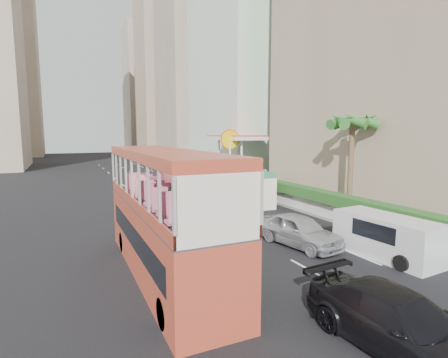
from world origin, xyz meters
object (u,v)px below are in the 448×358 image
car_silver_lane_a (195,220)px  minibus_near (223,192)px  car_silver_lane_b (298,246)px  car_black (398,351)px  panel_van_far (207,179)px  panel_van_near (386,237)px  minibus_far (248,186)px  palm_tree (351,169)px  double_decker_bus (164,213)px  shell_station (245,159)px  van_asset (193,197)px

car_silver_lane_a → minibus_near: (2.68, 1.38, 1.51)m
car_silver_lane_b → car_silver_lane_a: bearing=101.7°
car_black → panel_van_far: 29.15m
car_silver_lane_b → minibus_near: 8.80m
panel_van_near → minibus_near: bearing=100.8°
car_silver_lane_b → panel_van_near: bearing=-58.4°
panel_van_far → car_silver_lane_a: bearing=-115.4°
minibus_near → minibus_far: (3.26, 2.23, -0.12)m
minibus_near → panel_van_near: minibus_near is taller
car_silver_lane_b → palm_tree: palm_tree is taller
double_decker_bus → car_silver_lane_b: (7.17, 0.66, -2.53)m
car_silver_lane_a → palm_tree: 10.91m
minibus_near → shell_station: bearing=63.3°
car_silver_lane_b → palm_tree: bearing=16.4°
car_black → panel_van_near: 7.82m
car_silver_lane_a → car_black: 15.57m
palm_tree → minibus_near: bearing=142.4°
double_decker_bus → shell_station: shell_station is taller
car_silver_lane_a → minibus_far: size_ratio=0.75×
car_silver_lane_b → minibus_near: (-0.28, 8.66, 1.51)m
panel_van_near → panel_van_far: panel_van_near is taller
panel_van_near → van_asset: bearing=95.2°
car_black → van_asset: car_black is taller
palm_tree → car_silver_lane_b: bearing=-153.2°
van_asset → minibus_near: minibus_near is taller
car_black → palm_tree: (9.61, 11.63, 3.38)m
minibus_far → panel_van_far: 9.33m
car_silver_lane_a → minibus_far: minibus_far is taller
minibus_near → palm_tree: 8.92m
van_asset → panel_van_far: (3.25, 4.77, 0.94)m
car_black → shell_station: size_ratio=0.68×
minibus_far → panel_van_near: bearing=-85.1°
panel_van_near → palm_tree: (3.92, 6.35, 2.42)m
panel_van_far → palm_tree: 17.41m
car_silver_lane_a → panel_van_far: panel_van_far is taller
car_silver_lane_b → double_decker_bus: bearing=174.9°
double_decker_bus → palm_tree: 14.39m
minibus_near → panel_van_near: bearing=-68.6°
palm_tree → car_black: bearing=-129.6°
car_silver_lane_a → car_black: size_ratio=0.86×
car_silver_lane_a → panel_van_far: (6.04, 12.93, 0.94)m
palm_tree → shell_station: bearing=83.4°
shell_station → car_silver_lane_a: bearing=-128.1°
car_black → van_asset: size_ratio=1.06×
car_silver_lane_b → minibus_near: size_ratio=0.70×
car_silver_lane_b → panel_van_near: 4.16m
panel_van_near → panel_van_far: size_ratio=1.01×
car_silver_lane_a → shell_station: bearing=52.7°
van_asset → palm_tree: (6.80, -12.10, 3.38)m
shell_station → panel_van_near: bearing=-103.6°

